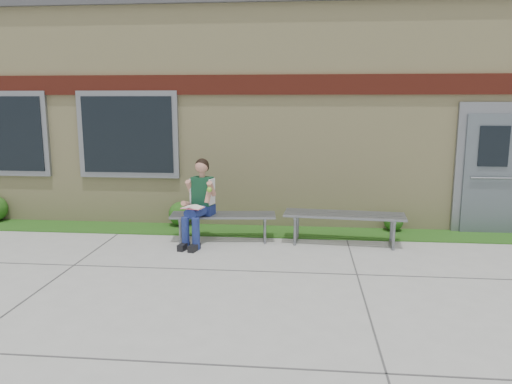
# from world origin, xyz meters

# --- Properties ---
(ground) EXTENTS (80.00, 80.00, 0.00)m
(ground) POSITION_xyz_m (0.00, 0.00, 0.00)
(ground) COLOR #9E9E99
(ground) RESTS_ON ground
(grass_strip) EXTENTS (16.00, 0.80, 0.02)m
(grass_strip) POSITION_xyz_m (0.00, 2.60, 0.01)
(grass_strip) COLOR #205115
(grass_strip) RESTS_ON ground
(school_building) EXTENTS (16.20, 6.22, 4.20)m
(school_building) POSITION_xyz_m (-0.00, 5.99, 2.10)
(school_building) COLOR beige
(school_building) RESTS_ON ground
(bench_left) EXTENTS (1.78, 0.65, 0.45)m
(bench_left) POSITION_xyz_m (-1.08, 2.00, 0.35)
(bench_left) COLOR slate
(bench_left) RESTS_ON ground
(bench_right) EXTENTS (1.99, 0.70, 0.51)m
(bench_right) POSITION_xyz_m (0.92, 2.00, 0.39)
(bench_right) COLOR slate
(bench_right) RESTS_ON ground
(girl) EXTENTS (0.54, 0.90, 1.39)m
(girl) POSITION_xyz_m (-1.44, 1.79, 0.72)
(girl) COLOR navy
(girl) RESTS_ON ground
(shrub_mid) EXTENTS (0.45, 0.45, 0.45)m
(shrub_mid) POSITION_xyz_m (-2.02, 2.85, 0.24)
(shrub_mid) COLOR #205115
(shrub_mid) RESTS_ON grass_strip
(shrub_east) EXTENTS (0.34, 0.34, 0.34)m
(shrub_east) POSITION_xyz_m (1.88, 2.85, 0.19)
(shrub_east) COLOR #205115
(shrub_east) RESTS_ON grass_strip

